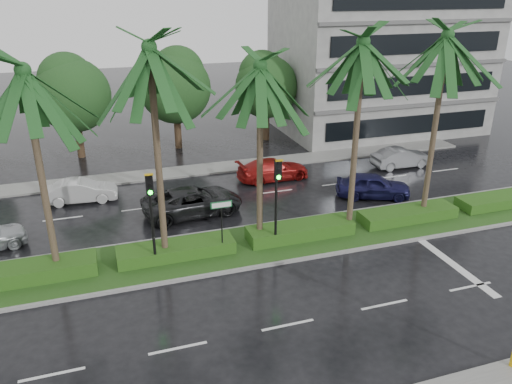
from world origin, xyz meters
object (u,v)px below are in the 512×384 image
object	(u,v)px
car_grey	(401,158)
car_blue	(373,186)
signal_median_left	(151,207)
car_red	(273,169)
car_white	(81,191)
street_sign	(222,215)
car_darkgrey	(193,201)

from	to	relation	value
car_grey	car_blue	bearing A→B (deg)	132.09
signal_median_left	car_red	xyz separation A→B (m)	(8.50, 8.68, -2.33)
signal_median_left	car_blue	distance (m)	13.85
car_white	car_blue	size ratio (longest dim) A/B	0.93
car_grey	street_sign	bearing A→B (deg)	119.47
street_sign	car_grey	world-z (taller)	street_sign
signal_median_left	street_sign	size ratio (longest dim) A/B	1.68
car_red	car_blue	bearing A→B (deg)	-138.17
street_sign	car_red	bearing A→B (deg)	57.10
street_sign	car_white	xyz separation A→B (m)	(-6.00, 8.59, -1.48)
signal_median_left	car_darkgrey	size ratio (longest dim) A/B	0.82
car_darkgrey	car_red	world-z (taller)	car_darkgrey
car_darkgrey	car_blue	size ratio (longest dim) A/B	1.27
signal_median_left	car_grey	xyz separation A→B (m)	(17.50, 8.17, -2.33)
car_white	car_grey	size ratio (longest dim) A/B	0.97
street_sign	car_red	distance (m)	10.23
signal_median_left	car_white	distance (m)	9.56
street_sign	car_blue	size ratio (longest dim) A/B	0.62
car_white	street_sign	bearing A→B (deg)	-141.03
car_white	car_darkgrey	xyz separation A→B (m)	(5.66, -3.63, 0.10)
street_sign	car_darkgrey	xyz separation A→B (m)	(-0.34, 4.96, -1.38)
signal_median_left	car_red	bearing A→B (deg)	45.61
street_sign	car_darkgrey	bearing A→B (deg)	93.88
car_darkgrey	car_grey	distance (m)	15.14
street_sign	car_darkgrey	world-z (taller)	street_sign
car_darkgrey	car_red	xyz separation A→B (m)	(5.84, 3.54, -0.08)
signal_median_left	car_darkgrey	bearing A→B (deg)	62.63
car_red	street_sign	bearing A→B (deg)	143.85
car_darkgrey	car_grey	xyz separation A→B (m)	(14.84, 3.03, -0.08)
car_grey	signal_median_left	bearing A→B (deg)	115.64
street_sign	car_darkgrey	size ratio (longest dim) A/B	0.49
car_red	car_grey	size ratio (longest dim) A/B	1.13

